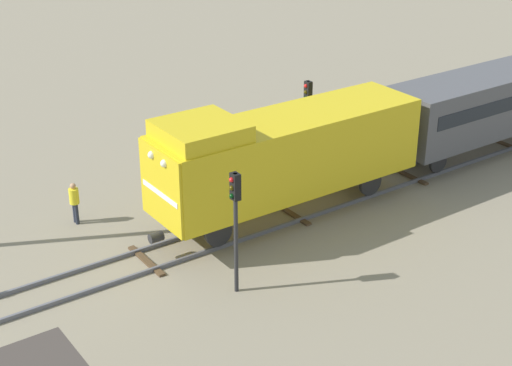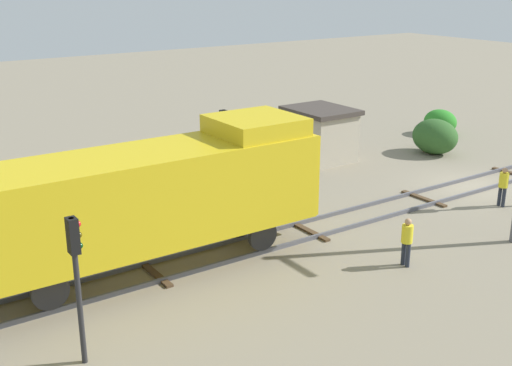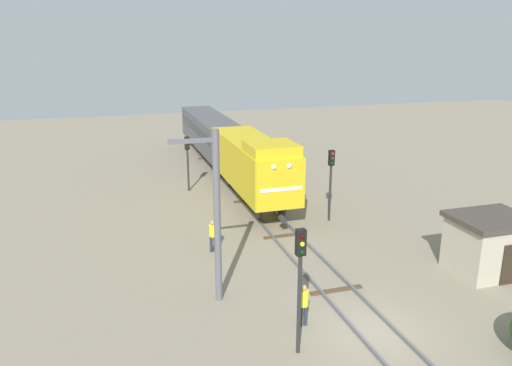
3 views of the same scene
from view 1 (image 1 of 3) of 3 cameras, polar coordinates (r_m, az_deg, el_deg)
The scene contains 5 objects.
locomotive at distance 29.85m, azimuth 2.04°, elevation 2.26°, with size 2.90×11.60×4.60m.
passenger_car_leading at distance 38.97m, azimuth 18.02°, elevation 6.17°, with size 2.84×14.00×3.66m.
traffic_signal_mid at distance 24.90m, azimuth -1.51°, elevation -2.07°, with size 0.32×0.34×4.30m.
traffic_signal_far at distance 34.82m, azimuth 3.76°, elevation 5.53°, with size 0.32×0.34×3.91m.
worker_by_signal at distance 30.91m, azimuth -13.07°, elevation -1.20°, with size 0.38×0.38×1.70m.
Camera 1 is at (21.93, -0.91, 14.33)m, focal length 55.00 mm.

